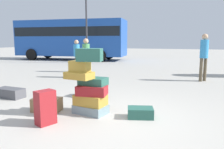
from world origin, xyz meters
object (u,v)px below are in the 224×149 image
object	(u,v)px
suitcase_maroon_left_side	(45,107)
lamp_post	(86,10)
person_passerby_in_red	(86,55)
suitcase_teal_foreground_near	(140,113)
suitcase_brown_behind_tower	(47,104)
suitcase_black_white_trunk	(90,92)
person_tourist_with_camera	(77,53)
parked_bus	(71,37)
suitcase_charcoal_foreground_far	(10,93)
person_bearded_onlooker	(204,53)
suitcase_tower	(89,87)

from	to	relation	value
suitcase_maroon_left_side	lamp_post	xyz separation A→B (m)	(-4.61, 10.63, 3.27)
suitcase_maroon_left_side	person_passerby_in_red	world-z (taller)	person_passerby_in_red
suitcase_maroon_left_side	suitcase_teal_foreground_near	xyz separation A→B (m)	(1.56, 0.97, -0.22)
suitcase_maroon_left_side	person_passerby_in_red	bearing A→B (deg)	130.89
suitcase_brown_behind_tower	lamp_post	size ratio (longest dim) A/B	0.11
suitcase_maroon_left_side	suitcase_black_white_trunk	bearing A→B (deg)	115.42
person_tourist_with_camera	person_passerby_in_red	xyz separation A→B (m)	(1.25, -1.40, 0.03)
suitcase_black_white_trunk	parked_bus	world-z (taller)	parked_bus
suitcase_charcoal_foreground_far	person_passerby_in_red	bearing A→B (deg)	86.19
suitcase_charcoal_foreground_far	suitcase_maroon_left_side	bearing A→B (deg)	-27.86
suitcase_teal_foreground_near	person_bearded_onlooker	size ratio (longest dim) A/B	0.28
suitcase_charcoal_foreground_far	suitcase_teal_foreground_near	xyz separation A→B (m)	(3.71, -0.31, -0.03)
suitcase_maroon_left_side	suitcase_charcoal_foreground_far	world-z (taller)	suitcase_maroon_left_side
suitcase_charcoal_foreground_far	parked_bus	distance (m)	12.60
suitcase_brown_behind_tower	suitcase_charcoal_foreground_far	xyz separation A→B (m)	(-1.68, 0.62, -0.02)
suitcase_black_white_trunk	suitcase_brown_behind_tower	xyz separation A→B (m)	(-0.34, -1.44, 0.01)
suitcase_black_white_trunk	person_tourist_with_camera	bearing A→B (deg)	131.43
person_passerby_in_red	suitcase_brown_behind_tower	bearing A→B (deg)	-21.77
parked_bus	lamp_post	size ratio (longest dim) A/B	1.69
suitcase_tower	lamp_post	size ratio (longest dim) A/B	0.26
suitcase_charcoal_foreground_far	person_tourist_with_camera	distance (m)	5.21
suitcase_tower	parked_bus	xyz separation A→B (m)	(-7.62, 11.90, 1.25)
suitcase_teal_foreground_near	person_passerby_in_red	bearing A→B (deg)	112.28
person_bearded_onlooker	person_tourist_with_camera	size ratio (longest dim) A/B	1.14
suitcase_charcoal_foreground_far	person_passerby_in_red	distance (m)	3.80
suitcase_black_white_trunk	parked_bus	bearing A→B (deg)	131.11
suitcase_black_white_trunk	person_bearded_onlooker	world-z (taller)	person_bearded_onlooker
parked_bus	person_bearded_onlooker	bearing A→B (deg)	-41.41
suitcase_black_white_trunk	suitcase_maroon_left_side	world-z (taller)	suitcase_maroon_left_side
suitcase_maroon_left_side	person_bearded_onlooker	size ratio (longest dim) A/B	0.35
suitcase_black_white_trunk	suitcase_maroon_left_side	size ratio (longest dim) A/B	1.18
person_tourist_with_camera	parked_bus	bearing A→B (deg)	171.20
suitcase_black_white_trunk	person_passerby_in_red	distance (m)	3.38
person_tourist_with_camera	suitcase_charcoal_foreground_far	bearing A→B (deg)	-32.78
suitcase_black_white_trunk	person_passerby_in_red	xyz separation A→B (m)	(-1.59, 2.86, 0.84)
person_passerby_in_red	parked_bus	size ratio (longest dim) A/B	0.18
person_bearded_onlooker	person_passerby_in_red	world-z (taller)	person_bearded_onlooker
suitcase_brown_behind_tower	person_bearded_onlooker	size ratio (longest dim) A/B	0.34
person_tourist_with_camera	lamp_post	size ratio (longest dim) A/B	0.29
person_bearded_onlooker	suitcase_tower	bearing A→B (deg)	16.53
person_tourist_with_camera	person_passerby_in_red	size ratio (longest dim) A/B	0.97
person_tourist_with_camera	parked_bus	world-z (taller)	parked_bus
person_tourist_with_camera	person_bearded_onlooker	bearing A→B (deg)	42.99
suitcase_charcoal_foreground_far	suitcase_black_white_trunk	bearing A→B (deg)	24.96
parked_bus	suitcase_brown_behind_tower	bearing A→B (deg)	-67.83
suitcase_brown_behind_tower	person_passerby_in_red	size ratio (longest dim) A/B	0.37
parked_bus	suitcase_maroon_left_side	bearing A→B (deg)	-67.46
suitcase_black_white_trunk	suitcase_brown_behind_tower	size ratio (longest dim) A/B	1.23
suitcase_tower	suitcase_teal_foreground_near	xyz separation A→B (m)	(1.07, 0.15, -0.48)
person_bearded_onlooker	parked_bus	world-z (taller)	parked_bus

